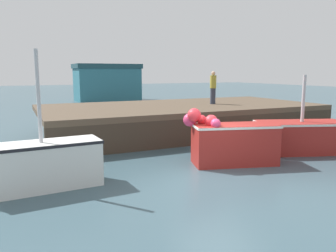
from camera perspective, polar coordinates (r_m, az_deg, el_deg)
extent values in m
cube|color=#38515B|center=(10.59, 8.48, -8.82)|extent=(120.00, 160.00, 0.10)
cube|color=brown|center=(18.19, 2.28, 3.25)|extent=(14.63, 7.00, 0.25)
cube|color=#392E23|center=(15.39, 8.03, -0.65)|extent=(14.63, 0.24, 1.21)
cylinder|color=#392E23|center=(13.16, -18.50, -2.71)|extent=(0.39, 0.39, 1.21)
cylinder|color=#392E23|center=(15.50, 7.78, -0.58)|extent=(0.39, 0.39, 1.21)
cylinder|color=#392E23|center=(20.07, 24.63, 0.88)|extent=(0.39, 0.39, 1.21)
cylinder|color=#392E23|center=(19.89, -13.47, 1.39)|extent=(0.39, 0.39, 1.21)
cylinder|color=#392E23|center=(23.27, 8.22, 2.64)|extent=(0.39, 0.39, 1.21)
cylinder|color=#392E23|center=(13.95, -4.26, -1.60)|extent=(6.94, 0.19, 1.16)
cube|color=silver|center=(9.90, -20.52, -6.34)|extent=(3.17, 1.23, 1.31)
cube|color=black|center=(9.76, -20.72, -2.91)|extent=(3.24, 1.26, 0.08)
cylinder|color=#B7B7BC|center=(9.59, -21.16, 4.69)|extent=(0.10, 0.10, 2.49)
cube|color=maroon|center=(11.98, 11.26, -3.05)|extent=(3.08, 1.94, 1.41)
cube|color=silver|center=(11.86, 11.36, 0.05)|extent=(3.15, 1.98, 0.08)
sphere|color=#DB3866|center=(11.16, 8.10, 0.40)|extent=(0.34, 0.34, 0.34)
sphere|color=red|center=(11.50, 4.48, 1.87)|extent=(0.47, 0.47, 0.47)
sphere|color=red|center=(11.89, 5.76, 1.06)|extent=(0.34, 0.34, 0.34)
sphere|color=#DB3866|center=(11.77, 3.70, 1.05)|extent=(0.47, 0.47, 0.47)
sphere|color=red|center=(11.51, 7.35, 0.80)|extent=(0.45, 0.45, 0.45)
cube|color=maroon|center=(14.46, 21.66, -1.76)|extent=(3.74, 2.55, 1.25)
cube|color=silver|center=(14.37, 21.79, 0.50)|extent=(3.81, 2.60, 0.08)
cylinder|color=#B7B7BC|center=(14.27, 22.02, 4.36)|extent=(0.13, 0.13, 1.84)
cube|color=white|center=(15.96, 18.99, -2.16)|extent=(1.59, 1.05, 0.42)
cube|color=#7F6647|center=(15.91, 19.03, -1.35)|extent=(0.27, 0.59, 0.04)
cylinder|color=#2D3342|center=(18.72, 7.63, 5.06)|extent=(0.29, 0.29, 0.87)
cylinder|color=#9E9333|center=(18.68, 7.68, 7.46)|extent=(0.34, 0.34, 0.70)
sphere|color=tan|center=(18.67, 7.71, 8.87)|extent=(0.22, 0.22, 0.22)
cube|color=#2D6B7A|center=(38.71, -10.31, 6.92)|extent=(6.82, 4.07, 3.60)
cube|color=#1B4049|center=(38.69, -10.39, 9.95)|extent=(7.10, 4.23, 0.50)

